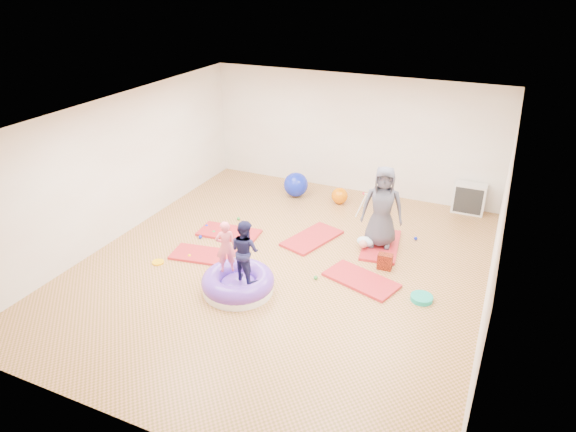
% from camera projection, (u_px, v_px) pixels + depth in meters
% --- Properties ---
extents(room, '(7.01, 8.01, 2.81)m').
position_uv_depth(room, '(281.00, 197.00, 8.79)').
color(room, tan).
rests_on(room, ground).
extents(gym_mat_front_left, '(1.26, 0.77, 0.05)m').
position_uv_depth(gym_mat_front_left, '(203.00, 255.00, 9.74)').
color(gym_mat_front_left, '#B3371A').
rests_on(gym_mat_front_left, ground).
extents(gym_mat_mid_left, '(1.29, 0.73, 0.05)m').
position_uv_depth(gym_mat_mid_left, '(229.00, 233.00, 10.54)').
color(gym_mat_mid_left, '#B3371A').
rests_on(gym_mat_mid_left, ground).
extents(gym_mat_center_back, '(1.01, 1.42, 0.05)m').
position_uv_depth(gym_mat_center_back, '(312.00, 238.00, 10.32)').
color(gym_mat_center_back, '#B3371A').
rests_on(gym_mat_center_back, ground).
extents(gym_mat_right, '(1.41, 1.00, 0.05)m').
position_uv_depth(gym_mat_right, '(361.00, 280.00, 8.95)').
color(gym_mat_right, '#B3371A').
rests_on(gym_mat_right, ground).
extents(gym_mat_rear_right, '(0.85, 1.42, 0.06)m').
position_uv_depth(gym_mat_rear_right, '(381.00, 245.00, 10.07)').
color(gym_mat_rear_right, '#B3371A').
rests_on(gym_mat_rear_right, ground).
extents(inflatable_cushion, '(1.23, 1.23, 0.39)m').
position_uv_depth(inflatable_cushion, '(238.00, 283.00, 8.64)').
color(inflatable_cushion, white).
rests_on(inflatable_cushion, ground).
extents(child_pink, '(0.41, 0.38, 0.93)m').
position_uv_depth(child_pink, '(226.00, 244.00, 8.48)').
color(child_pink, '#FF6A7C').
rests_on(child_pink, inflatable_cushion).
extents(child_navy, '(0.62, 0.55, 1.06)m').
position_uv_depth(child_navy, '(245.00, 248.00, 8.23)').
color(child_navy, '#1A1945').
rests_on(child_navy, inflatable_cushion).
extents(adult_caregiver, '(0.88, 0.67, 1.61)m').
position_uv_depth(adult_caregiver, '(382.00, 207.00, 9.69)').
color(adult_caregiver, '#3F3F4C').
rests_on(adult_caregiver, gym_mat_rear_right).
extents(infant, '(0.34, 0.34, 0.20)m').
position_uv_depth(infant, '(365.00, 242.00, 9.91)').
color(infant, '#BFDFF7').
rests_on(infant, gym_mat_rear_right).
extents(ball_pit_balls, '(4.21, 3.57, 0.07)m').
position_uv_depth(ball_pit_balls, '(251.00, 247.00, 10.00)').
color(ball_pit_balls, green).
rests_on(ball_pit_balls, ground).
extents(exercise_ball_blue, '(0.58, 0.58, 0.58)m').
position_uv_depth(exercise_ball_blue, '(296.00, 185.00, 12.18)').
color(exercise_ball_blue, '#0E1FB3').
rests_on(exercise_ball_blue, ground).
extents(exercise_ball_orange, '(0.38, 0.38, 0.38)m').
position_uv_depth(exercise_ball_orange, '(340.00, 196.00, 11.84)').
color(exercise_ball_orange, '#DD6800').
rests_on(exercise_ball_orange, ground).
extents(infant_play_gym, '(0.65, 0.61, 0.50)m').
position_uv_depth(infant_play_gym, '(374.00, 201.00, 11.20)').
color(infant_play_gym, silver).
rests_on(infant_play_gym, ground).
extents(cube_shelf, '(0.68, 0.34, 0.68)m').
position_uv_depth(cube_shelf, '(469.00, 198.00, 11.33)').
color(cube_shelf, silver).
rests_on(cube_shelf, ground).
extents(balance_disc, '(0.37, 0.37, 0.08)m').
position_uv_depth(balance_disc, '(422.00, 298.00, 8.44)').
color(balance_disc, '#13A890').
rests_on(balance_disc, ground).
extents(backpack, '(0.27, 0.17, 0.30)m').
position_uv_depth(backpack, '(385.00, 262.00, 9.27)').
color(backpack, '#B5290B').
rests_on(backpack, ground).
extents(yellow_toy, '(0.22, 0.22, 0.03)m').
position_uv_depth(yellow_toy, '(158.00, 262.00, 9.51)').
color(yellow_toy, '#FDB901').
rests_on(yellow_toy, ground).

